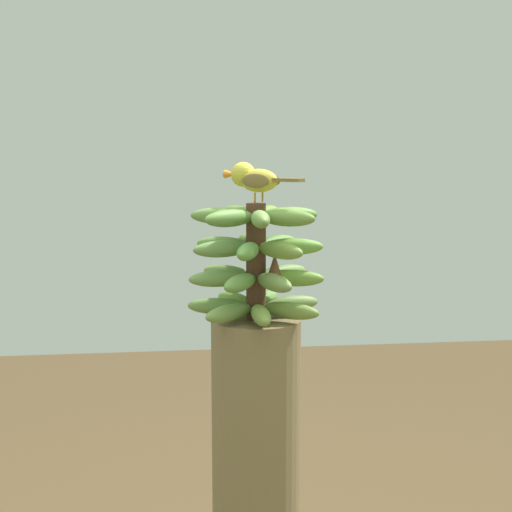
{
  "coord_description": "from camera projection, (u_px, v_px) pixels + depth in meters",
  "views": [
    {
      "loc": [
        -1.59,
        0.19,
        1.56
      ],
      "look_at": [
        0.0,
        0.0,
        1.34
      ],
      "focal_mm": 48.97,
      "sensor_mm": 36.0,
      "label": 1
    }
  ],
  "objects": [
    {
      "name": "banana_bunch",
      "position": [
        256.0,
        262.0,
        1.62
      ],
      "size": [
        0.32,
        0.32,
        0.27
      ],
      "color": "#4C2D1E",
      "rests_on": "banana_tree"
    },
    {
      "name": "perched_bird",
      "position": [
        253.0,
        178.0,
        1.64
      ],
      "size": [
        0.17,
        0.18,
        0.09
      ],
      "color": "#C68933",
      "rests_on": "banana_bunch"
    }
  ]
}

